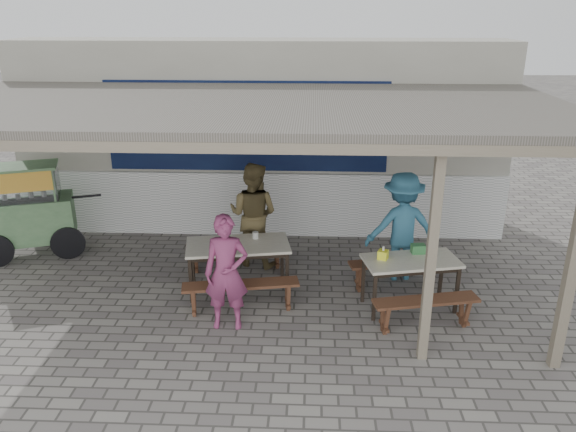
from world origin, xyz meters
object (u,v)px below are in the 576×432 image
at_px(patron_street_side, 226,273).
at_px(bench_right_street, 425,307).
at_px(table_right, 411,265).
at_px(donation_box, 418,249).
at_px(bench_left_street, 241,290).
at_px(condiment_jar, 255,235).
at_px(bench_left_wall, 237,250).
at_px(patron_wall_side, 253,214).
at_px(patron_right_table, 402,226).
at_px(vendor_cart, 28,207).
at_px(tissue_box, 383,255).
at_px(table_left, 238,249).
at_px(bench_right_wall, 395,268).
at_px(condiment_bowl, 220,241).

bearing_deg(patron_street_side, bench_right_street, -1.76).
bearing_deg(table_right, donation_box, 48.89).
bearing_deg(bench_left_street, table_right, -4.05).
relative_size(bench_right_street, condiment_jar, 13.96).
height_order(bench_left_wall, donation_box, donation_box).
bearing_deg(condiment_jar, bench_right_street, -27.73).
xyz_separation_m(bench_left_wall, patron_wall_side, (0.25, 0.27, 0.53)).
xyz_separation_m(table_right, bench_right_street, (0.12, -0.58, -0.33)).
distance_m(patron_street_side, donation_box, 2.75).
relative_size(bench_left_wall, patron_right_table, 0.95).
xyz_separation_m(vendor_cart, tissue_box, (5.79, -1.56, -0.05)).
xyz_separation_m(bench_left_street, vendor_cart, (-3.82, 1.81, 0.52)).
xyz_separation_m(bench_left_street, bench_right_street, (2.49, -0.34, -0.01)).
distance_m(table_left, bench_left_wall, 0.76).
bearing_deg(tissue_box, table_left, 168.34).
bearing_deg(table_left, bench_right_wall, -6.33).
height_order(bench_left_street, patron_wall_side, patron_wall_side).
height_order(bench_left_wall, patron_wall_side, patron_wall_side).
height_order(patron_street_side, condiment_bowl, patron_street_side).
distance_m(bench_left_wall, table_right, 2.85).
relative_size(table_left, condiment_jar, 15.77).
relative_size(bench_right_street, patron_right_table, 0.83).
height_order(patron_wall_side, condiment_jar, patron_wall_side).
xyz_separation_m(table_right, vendor_cart, (-6.18, 1.56, 0.20)).
bearing_deg(bench_right_street, bench_left_street, 160.33).
bearing_deg(bench_left_street, donation_box, 0.75).
relative_size(bench_left_street, bench_right_wall, 1.14).
relative_size(table_left, tissue_box, 12.68).
bearing_deg(bench_left_wall, bench_left_street, -90.00).
height_order(table_right, patron_street_side, patron_street_side).
height_order(table_left, vendor_cart, vendor_cart).
distance_m(table_right, vendor_cart, 6.38).
height_order(patron_street_side, condiment_jar, patron_street_side).
bearing_deg(vendor_cart, bench_left_wall, -26.98).
relative_size(bench_left_wall, table_right, 1.16).
relative_size(patron_right_table, condiment_jar, 16.72).
xyz_separation_m(patron_street_side, patron_wall_side, (0.15, 1.99, 0.08)).
distance_m(bench_right_street, condiment_jar, 2.71).
relative_size(bench_left_street, tissue_box, 12.80).
bearing_deg(donation_box, bench_right_street, -90.26).
relative_size(bench_right_street, condiment_bowl, 8.11).
bearing_deg(donation_box, patron_right_table, 99.77).
distance_m(table_right, patron_right_table, 0.99).
xyz_separation_m(bench_left_wall, patron_right_table, (2.60, -0.14, 0.52)).
distance_m(bench_left_street, condiment_bowl, 0.93).
xyz_separation_m(patron_wall_side, condiment_jar, (0.11, -0.72, -0.07)).
height_order(patron_right_table, condiment_bowl, patron_right_table).
relative_size(table_left, patron_right_table, 0.94).
relative_size(bench_left_street, vendor_cart, 0.88).
bearing_deg(patron_street_side, bench_right_wall, 24.30).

